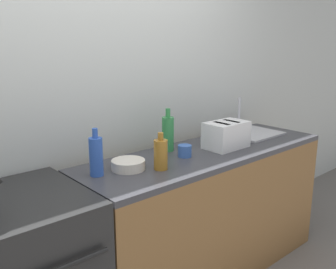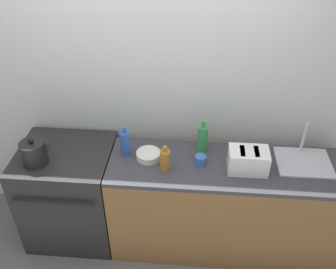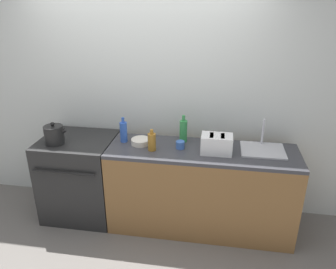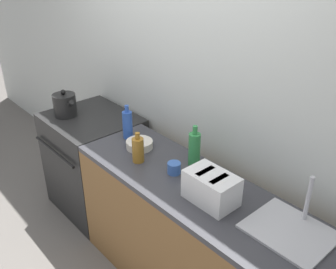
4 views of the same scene
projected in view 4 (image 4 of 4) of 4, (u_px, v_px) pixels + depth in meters
The scene contains 12 objects.
ground_plane at pixel (108, 260), 2.97m from camera, with size 12.00×12.00×0.00m, color slate.
wall_back at pixel (177, 84), 2.80m from camera, with size 8.00×0.05×2.60m.
stove at pixel (95, 162), 3.40m from camera, with size 0.77×0.71×0.91m.
counter_block at pixel (196, 245), 2.48m from camera, with size 1.89×0.58×0.91m.
kettle at pixel (65, 105), 3.18m from camera, with size 0.24×0.19×0.23m.
toaster at pixel (211, 188), 2.12m from camera, with size 0.30×0.19×0.18m.
sink_tray at pixel (291, 229), 1.93m from camera, with size 0.42×0.36×0.28m.
bottle_green at pixel (194, 149), 2.46m from camera, with size 0.08×0.08×0.29m.
bottle_amber at pixel (138, 150), 2.51m from camera, with size 0.08×0.08×0.22m.
bottle_blue at pixel (128, 124), 2.81m from camera, with size 0.07×0.07×0.26m.
cup_blue at pixel (174, 168), 2.41m from camera, with size 0.09×0.09×0.08m.
bowl at pixel (139, 144), 2.71m from camera, with size 0.19×0.19×0.06m.
Camera 4 is at (1.95, -1.08, 2.25)m, focal length 40.00 mm.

